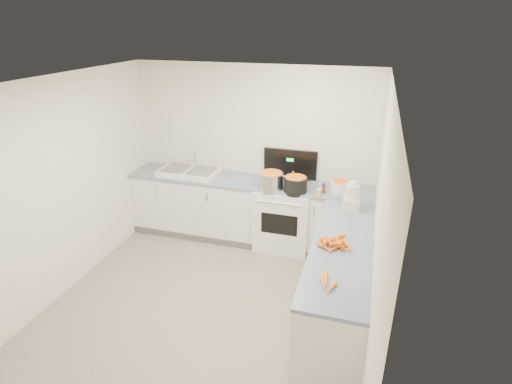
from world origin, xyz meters
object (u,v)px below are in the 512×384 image
(stove, at_px, (284,215))
(steel_pot, at_px, (271,181))
(sink, at_px, (189,172))
(mixing_bowl, at_px, (341,186))
(black_pot, at_px, (295,185))
(extract_bottle, at_px, (324,189))
(spice_jar, at_px, (319,193))
(food_processor, at_px, (351,197))

(stove, xyz_separation_m, steel_pot, (-0.16, -0.17, 0.57))
(sink, relative_size, steel_pot, 2.57)
(steel_pot, height_order, mixing_bowl, steel_pot)
(black_pot, relative_size, mixing_bowl, 1.12)
(steel_pot, distance_m, black_pot, 0.33)
(mixing_bowl, xyz_separation_m, extract_bottle, (-0.20, -0.15, -0.01))
(sink, relative_size, spice_jar, 9.56)
(black_pot, bearing_deg, mixing_bowl, 18.58)
(stove, distance_m, spice_jar, 0.75)
(stove, xyz_separation_m, mixing_bowl, (0.74, 0.02, 0.53))
(stove, bearing_deg, food_processor, -29.29)
(stove, distance_m, steel_pot, 0.61)
(black_pot, bearing_deg, spice_jar, -12.12)
(spice_jar, bearing_deg, extract_bottle, 68.76)
(sink, distance_m, black_pot, 1.63)
(steel_pot, bearing_deg, extract_bottle, 3.39)
(steel_pot, relative_size, spice_jar, 3.72)
(sink, relative_size, mixing_bowl, 3.12)
(sink, distance_m, extract_bottle, 1.99)
(stove, bearing_deg, steel_pot, -134.39)
(stove, bearing_deg, black_pot, -45.75)
(sink, bearing_deg, food_processor, -12.59)
(steel_pot, xyz_separation_m, extract_bottle, (0.70, 0.04, -0.05))
(steel_pot, bearing_deg, food_processor, -17.71)
(black_pot, height_order, spice_jar, black_pot)
(steel_pot, distance_m, mixing_bowl, 0.93)
(steel_pot, bearing_deg, sink, 171.87)
(spice_jar, height_order, food_processor, food_processor)
(steel_pot, bearing_deg, black_pot, -1.02)
(black_pot, bearing_deg, steel_pot, 178.98)
(steel_pot, bearing_deg, mixing_bowl, 11.63)
(stove, bearing_deg, spice_jar, -26.29)
(black_pot, xyz_separation_m, food_processor, (0.74, -0.34, 0.06))
(extract_bottle, bearing_deg, sink, 175.92)
(stove, distance_m, sink, 1.54)
(black_pot, height_order, extract_bottle, black_pot)
(steel_pot, relative_size, extract_bottle, 2.92)
(steel_pot, relative_size, food_processor, 0.95)
(mixing_bowl, xyz_separation_m, spice_jar, (-0.25, -0.26, -0.02))
(steel_pot, xyz_separation_m, food_processor, (1.08, -0.34, 0.05))
(extract_bottle, xyz_separation_m, spice_jar, (-0.05, -0.12, -0.01))
(stove, height_order, mixing_bowl, stove)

